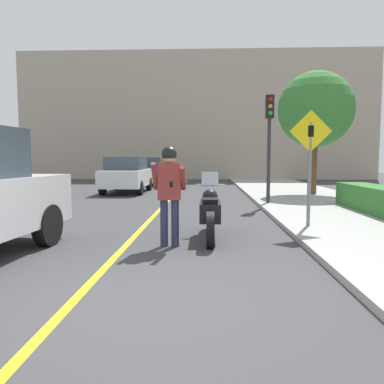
# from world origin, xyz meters

# --- Properties ---
(ground_plane) EXTENTS (80.00, 80.00, 0.00)m
(ground_plane) POSITION_xyz_m (0.00, 0.00, 0.00)
(ground_plane) COLOR #38383A
(road_center_line) EXTENTS (0.12, 36.00, 0.01)m
(road_center_line) POSITION_xyz_m (-0.60, 6.00, 0.00)
(road_center_line) COLOR yellow
(road_center_line) RESTS_ON ground
(building_backdrop) EXTENTS (28.00, 1.20, 9.94)m
(building_backdrop) POSITION_xyz_m (0.00, 26.00, 4.97)
(building_backdrop) COLOR #B2A38E
(building_backdrop) RESTS_ON ground
(motorcycle) EXTENTS (0.62, 2.27, 1.31)m
(motorcycle) POSITION_xyz_m (0.94, 3.57, 0.51)
(motorcycle) COLOR black
(motorcycle) RESTS_ON ground
(person_biker) EXTENTS (0.59, 0.49, 1.81)m
(person_biker) POSITION_xyz_m (0.21, 2.83, 1.12)
(person_biker) COLOR #282D4C
(person_biker) RESTS_ON ground
(crossing_sign) EXTENTS (0.91, 0.08, 2.52)m
(crossing_sign) POSITION_xyz_m (3.12, 4.44, 1.63)
(crossing_sign) COLOR slate
(crossing_sign) RESTS_ON sidewalk_curb
(traffic_light) EXTENTS (0.26, 0.30, 3.57)m
(traffic_light) POSITION_xyz_m (2.94, 8.81, 2.60)
(traffic_light) COLOR #2D2D30
(traffic_light) RESTS_ON sidewalk_curb
(street_tree) EXTENTS (3.10, 3.10, 5.07)m
(street_tree) POSITION_xyz_m (5.36, 12.06, 3.62)
(street_tree) COLOR brown
(street_tree) RESTS_ON sidewalk_curb
(parked_car_white) EXTENTS (1.88, 4.20, 1.68)m
(parked_car_white) POSITION_xyz_m (-2.90, 13.66, 0.86)
(parked_car_white) COLOR black
(parked_car_white) RESTS_ON ground
(parked_car_blue) EXTENTS (1.88, 4.20, 1.68)m
(parked_car_blue) POSITION_xyz_m (-2.71, 19.39, 0.86)
(parked_car_blue) COLOR black
(parked_car_blue) RESTS_ON ground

